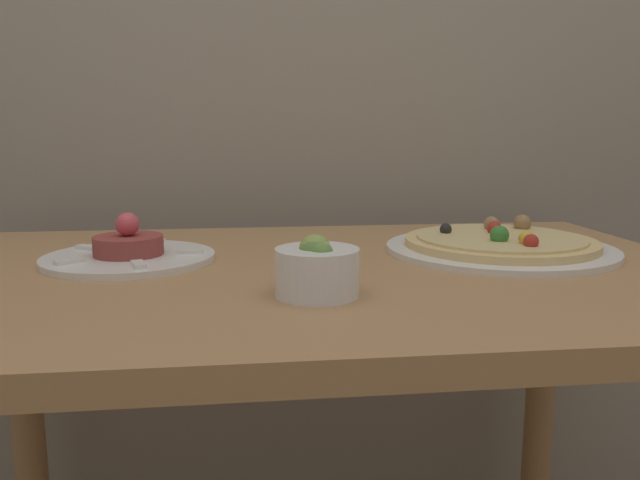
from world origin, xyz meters
The scene contains 4 objects.
dining_table centered at (0.00, 0.37, 0.66)m, with size 1.17×0.75×0.78m.
pizza_plate centered at (0.31, 0.44, 0.79)m, with size 0.37×0.37×0.05m.
tartare_plate centered at (-0.27, 0.44, 0.79)m, with size 0.26×0.26×0.07m.
small_bowl centered at (-0.01, 0.21, 0.81)m, with size 0.10×0.10×0.07m.
Camera 1 is at (-0.10, -0.51, 0.97)m, focal length 35.00 mm.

